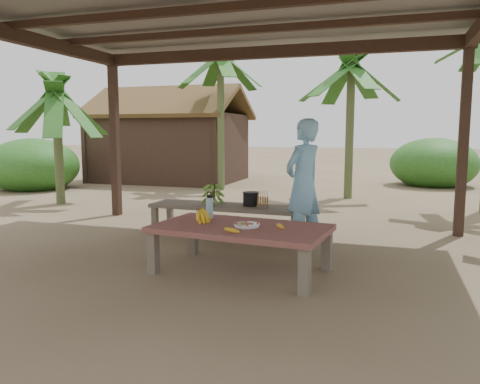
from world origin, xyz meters
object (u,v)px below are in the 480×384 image
(woman, at_px, (303,183))
(water_flask, at_px, (210,207))
(work_table, at_px, (241,232))
(bench, at_px, (227,209))
(cooking_pot, at_px, (251,199))
(ripe_banana_bunch, at_px, (198,215))
(plate, at_px, (247,225))

(woman, bearing_deg, water_flask, -12.10)
(work_table, relative_size, water_flask, 6.22)
(bench, xyz_separation_m, water_flask, (0.23, -1.26, 0.23))
(bench, xyz_separation_m, woman, (1.12, -0.24, 0.43))
(cooking_pot, relative_size, woman, 0.13)
(ripe_banana_bunch, xyz_separation_m, plate, (0.58, -0.10, -0.06))
(work_table, height_order, plate, plate)
(bench, relative_size, water_flask, 7.26)
(cooking_pot, bearing_deg, woman, -19.12)
(ripe_banana_bunch, relative_size, plate, 0.96)
(work_table, xyz_separation_m, water_flask, (-0.47, 0.31, 0.19))
(ripe_banana_bunch, distance_m, woman, 1.60)
(cooking_pot, distance_m, woman, 0.87)
(work_table, height_order, ripe_banana_bunch, ripe_banana_bunch)
(bench, distance_m, plate, 1.80)
(bench, distance_m, woman, 1.23)
(cooking_pot, bearing_deg, work_table, -77.36)
(bench, distance_m, ripe_banana_bunch, 1.54)
(ripe_banana_bunch, bearing_deg, bench, 97.48)
(water_flask, bearing_deg, woman, 48.95)
(bench, height_order, ripe_banana_bunch, ripe_banana_bunch)
(cooking_pot, bearing_deg, plate, -75.07)
(work_table, height_order, bench, work_table)
(plate, relative_size, woman, 0.16)
(work_table, xyz_separation_m, woman, (0.42, 1.34, 0.39))
(plate, bearing_deg, water_flask, 147.63)
(bench, bearing_deg, water_flask, -78.01)
(water_flask, bearing_deg, work_table, -33.36)
(bench, bearing_deg, woman, -10.43)
(plate, height_order, woman, woman)
(water_flask, distance_m, cooking_pot, 1.30)
(bench, height_order, woman, woman)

